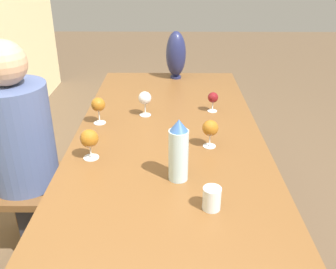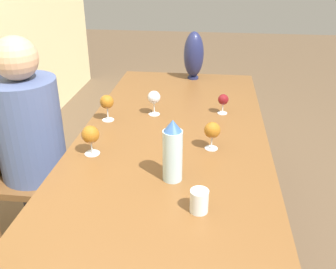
# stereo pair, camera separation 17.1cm
# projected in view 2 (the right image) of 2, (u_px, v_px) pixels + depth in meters

# --- Properties ---
(dining_table) EXTENTS (2.99, 0.97, 0.74)m
(dining_table) POSITION_uv_depth(u_px,v_px,m) (162.00, 190.00, 1.60)
(dining_table) COLOR brown
(dining_table) RESTS_ON ground_plane
(water_bottle) EXTENTS (0.08, 0.08, 0.27)m
(water_bottle) POSITION_uv_depth(u_px,v_px,m) (173.00, 152.00, 1.50)
(water_bottle) COLOR #ADCCD6
(water_bottle) RESTS_ON dining_table
(water_tumbler) EXTENTS (0.07, 0.07, 0.09)m
(water_tumbler) POSITION_uv_depth(u_px,v_px,m) (199.00, 201.00, 1.35)
(water_tumbler) COLOR silver
(water_tumbler) RESTS_ON dining_table
(vase) EXTENTS (0.14, 0.14, 0.34)m
(vase) POSITION_uv_depth(u_px,v_px,m) (194.00, 55.00, 2.71)
(vase) COLOR #1E234C
(vase) RESTS_ON dining_table
(wine_glass_0) EXTENTS (0.08, 0.08, 0.15)m
(wine_glass_0) POSITION_uv_depth(u_px,v_px,m) (107.00, 102.00, 2.06)
(wine_glass_0) COLOR silver
(wine_glass_0) RESTS_ON dining_table
(wine_glass_3) EXTENTS (0.07, 0.07, 0.14)m
(wine_glass_3) POSITION_uv_depth(u_px,v_px,m) (154.00, 98.00, 2.13)
(wine_glass_3) COLOR silver
(wine_glass_3) RESTS_ON dining_table
(wine_glass_4) EXTENTS (0.06, 0.06, 0.12)m
(wine_glass_4) POSITION_uv_depth(u_px,v_px,m) (223.00, 100.00, 2.16)
(wine_glass_4) COLOR silver
(wine_glass_4) RESTS_ON dining_table
(wine_glass_5) EXTENTS (0.08, 0.08, 0.14)m
(wine_glass_5) POSITION_uv_depth(u_px,v_px,m) (90.00, 135.00, 1.71)
(wine_glass_5) COLOR silver
(wine_glass_5) RESTS_ON dining_table
(wine_glass_6) EXTENTS (0.08, 0.08, 0.14)m
(wine_glass_6) POSITION_uv_depth(u_px,v_px,m) (212.00, 131.00, 1.76)
(wine_glass_6) COLOR silver
(wine_glass_6) RESTS_ON dining_table
(chair_far) EXTENTS (0.44, 0.44, 0.93)m
(chair_far) POSITION_uv_depth(u_px,v_px,m) (24.00, 167.00, 2.12)
(chair_far) COLOR brown
(chair_far) RESTS_ON ground_plane
(person_far) EXTENTS (0.36, 0.36, 1.24)m
(person_far) POSITION_uv_depth(u_px,v_px,m) (34.00, 142.00, 2.04)
(person_far) COLOR #2D2D38
(person_far) RESTS_ON ground_plane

